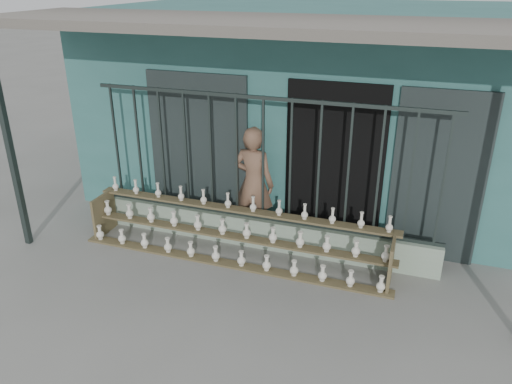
% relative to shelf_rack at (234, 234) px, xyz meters
% --- Properties ---
extents(ground, '(60.00, 60.00, 0.00)m').
position_rel_shelf_rack_xyz_m(ground, '(0.29, -0.89, -0.36)').
color(ground, slate).
extents(workshop_building, '(7.40, 6.60, 3.21)m').
position_rel_shelf_rack_xyz_m(workshop_building, '(0.29, 3.34, 1.26)').
color(workshop_building, '#2F6460').
rests_on(workshop_building, ground).
extents(parapet_wall, '(5.00, 0.20, 0.45)m').
position_rel_shelf_rack_xyz_m(parapet_wall, '(0.29, 0.41, -0.14)').
color(parapet_wall, '#8EA48C').
rests_on(parapet_wall, ground).
extents(security_fence, '(5.00, 0.04, 1.80)m').
position_rel_shelf_rack_xyz_m(security_fence, '(0.29, 0.41, 0.99)').
color(security_fence, '#283330').
rests_on(security_fence, parapet_wall).
extents(shelf_rack, '(4.50, 0.68, 0.85)m').
position_rel_shelf_rack_xyz_m(shelf_rack, '(0.00, 0.00, 0.00)').
color(shelf_rack, brown).
rests_on(shelf_rack, ground).
extents(elderly_woman, '(0.69, 0.50, 1.74)m').
position_rel_shelf_rack_xyz_m(elderly_woman, '(0.06, 0.68, 0.51)').
color(elderly_woman, brown).
rests_on(elderly_woman, ground).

